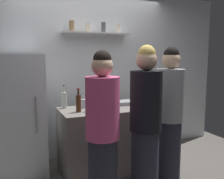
# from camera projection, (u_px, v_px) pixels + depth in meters

# --- Properties ---
(back_wall_assembly) EXTENTS (4.80, 0.32, 2.60)m
(back_wall_assembly) POSITION_uv_depth(u_px,v_px,m) (88.00, 74.00, 3.99)
(back_wall_assembly) COLOR white
(back_wall_assembly) RESTS_ON ground
(refrigerator) EXTENTS (0.58, 0.65, 1.61)m
(refrigerator) POSITION_uv_depth(u_px,v_px,m) (21.00, 117.00, 3.29)
(refrigerator) COLOR silver
(refrigerator) RESTS_ON ground
(counter) EXTENTS (1.40, 0.66, 0.89)m
(counter) POSITION_uv_depth(u_px,v_px,m) (112.00, 139.00, 3.48)
(counter) COLOR #66605B
(counter) RESTS_ON ground
(baking_pan) EXTENTS (0.34, 0.24, 0.05)m
(baking_pan) POSITION_uv_depth(u_px,v_px,m) (128.00, 102.00, 3.67)
(baking_pan) COLOR gray
(baking_pan) RESTS_ON counter
(utensil_holder) EXTENTS (0.11, 0.11, 0.22)m
(utensil_holder) POSITION_uv_depth(u_px,v_px,m) (84.00, 103.00, 3.42)
(utensil_holder) COLOR #B2B2B7
(utensil_holder) RESTS_ON counter
(wine_bottle_amber_glass) EXTENTS (0.06, 0.06, 0.30)m
(wine_bottle_amber_glass) POSITION_uv_depth(u_px,v_px,m) (78.00, 103.00, 3.14)
(wine_bottle_amber_glass) COLOR #472814
(wine_bottle_amber_glass) RESTS_ON counter
(wine_bottle_green_glass) EXTENTS (0.08, 0.08, 0.34)m
(wine_bottle_green_glass) POSITION_uv_depth(u_px,v_px,m) (145.00, 93.00, 3.85)
(wine_bottle_green_glass) COLOR #19471E
(wine_bottle_green_glass) RESTS_ON counter
(wine_bottle_pale_glass) EXTENTS (0.07, 0.07, 0.32)m
(wine_bottle_pale_glass) POSITION_uv_depth(u_px,v_px,m) (64.00, 100.00, 3.36)
(wine_bottle_pale_glass) COLOR #B2BFB2
(wine_bottle_pale_glass) RESTS_ON counter
(wine_bottle_dark_glass) EXTENTS (0.07, 0.07, 0.34)m
(wine_bottle_dark_glass) POSITION_uv_depth(u_px,v_px,m) (93.00, 101.00, 3.21)
(wine_bottle_dark_glass) COLOR black
(wine_bottle_dark_glass) RESTS_ON counter
(water_bottle_plastic) EXTENTS (0.09, 0.09, 0.25)m
(water_bottle_plastic) POSITION_uv_depth(u_px,v_px,m) (104.00, 98.00, 3.48)
(water_bottle_plastic) COLOR silver
(water_bottle_plastic) RESTS_ON counter
(person_pink_top) EXTENTS (0.34, 0.34, 1.65)m
(person_pink_top) POSITION_uv_depth(u_px,v_px,m) (103.00, 135.00, 2.51)
(person_pink_top) COLOR #262633
(person_pink_top) RESTS_ON ground
(person_grey_hoodie) EXTENTS (0.34, 0.34, 1.70)m
(person_grey_hoodie) POSITION_uv_depth(u_px,v_px,m) (169.00, 117.00, 3.09)
(person_grey_hoodie) COLOR #262633
(person_grey_hoodie) RESTS_ON ground
(person_blonde) EXTENTS (0.34, 0.34, 1.71)m
(person_blonde) POSITION_uv_depth(u_px,v_px,m) (145.00, 126.00, 2.69)
(person_blonde) COLOR #262633
(person_blonde) RESTS_ON ground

